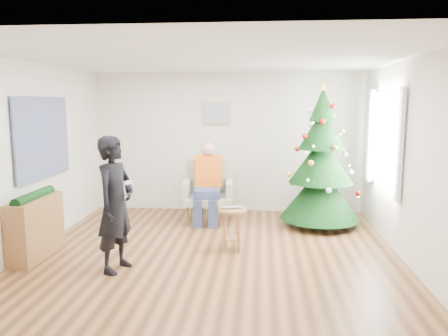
# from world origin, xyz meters

# --- Properties ---
(floor) EXTENTS (5.00, 5.00, 0.00)m
(floor) POSITION_xyz_m (0.00, 0.00, 0.00)
(floor) COLOR brown
(floor) RESTS_ON ground
(ceiling) EXTENTS (5.00, 5.00, 0.00)m
(ceiling) POSITION_xyz_m (0.00, 0.00, 2.60)
(ceiling) COLOR white
(ceiling) RESTS_ON wall_back
(wall_back) EXTENTS (5.00, 0.00, 5.00)m
(wall_back) POSITION_xyz_m (0.00, 2.50, 1.30)
(wall_back) COLOR silver
(wall_back) RESTS_ON floor
(wall_front) EXTENTS (5.00, 0.00, 5.00)m
(wall_front) POSITION_xyz_m (0.00, -2.50, 1.30)
(wall_front) COLOR silver
(wall_front) RESTS_ON floor
(wall_left) EXTENTS (0.00, 5.00, 5.00)m
(wall_left) POSITION_xyz_m (-2.50, 0.00, 1.30)
(wall_left) COLOR silver
(wall_left) RESTS_ON floor
(wall_right) EXTENTS (0.00, 5.00, 5.00)m
(wall_right) POSITION_xyz_m (2.50, 0.00, 1.30)
(wall_right) COLOR silver
(wall_right) RESTS_ON floor
(window_panel) EXTENTS (0.04, 1.30, 1.40)m
(window_panel) POSITION_xyz_m (2.47, 1.00, 1.50)
(window_panel) COLOR white
(window_panel) RESTS_ON wall_right
(curtains) EXTENTS (0.05, 1.75, 1.50)m
(curtains) POSITION_xyz_m (2.44, 1.00, 1.50)
(curtains) COLOR white
(curtains) RESTS_ON wall_right
(christmas_tree) EXTENTS (1.31, 1.31, 2.37)m
(christmas_tree) POSITION_xyz_m (1.62, 1.57, 1.07)
(christmas_tree) COLOR #3F2816
(christmas_tree) RESTS_ON floor
(stool) EXTENTS (0.40, 0.40, 0.59)m
(stool) POSITION_xyz_m (0.25, 0.19, 0.30)
(stool) COLOR brown
(stool) RESTS_ON floor
(laptop) EXTENTS (0.38, 0.30, 0.03)m
(laptop) POSITION_xyz_m (0.25, 0.19, 0.61)
(laptop) COLOR silver
(laptop) RESTS_ON stool
(armchair) EXTENTS (0.89, 0.82, 1.05)m
(armchair) POSITION_xyz_m (-0.27, 1.67, 0.39)
(armchair) COLOR gray
(armchair) RESTS_ON floor
(seated_person) EXTENTS (0.48, 0.69, 1.37)m
(seated_person) POSITION_xyz_m (-0.26, 1.60, 0.71)
(seated_person) COLOR navy
(seated_person) RESTS_ON armchair
(standing_man) EXTENTS (0.54, 0.68, 1.65)m
(standing_man) POSITION_xyz_m (-1.11, -0.64, 0.83)
(standing_man) COLOR black
(standing_man) RESTS_ON floor
(game_controller) EXTENTS (0.07, 0.13, 0.04)m
(game_controller) POSITION_xyz_m (-0.93, -0.67, 1.10)
(game_controller) COLOR white
(game_controller) RESTS_ON standing_man
(console) EXTENTS (0.31, 1.00, 0.80)m
(console) POSITION_xyz_m (-2.33, -0.29, 0.40)
(console) COLOR brown
(console) RESTS_ON floor
(garland) EXTENTS (0.14, 0.90, 0.14)m
(garland) POSITION_xyz_m (-2.33, -0.29, 0.82)
(garland) COLOR black
(garland) RESTS_ON console
(tapestry) EXTENTS (0.03, 1.50, 1.15)m
(tapestry) POSITION_xyz_m (-2.46, 0.30, 1.55)
(tapestry) COLOR black
(tapestry) RESTS_ON wall_left
(framed_picture) EXTENTS (0.52, 0.05, 0.42)m
(framed_picture) POSITION_xyz_m (-0.20, 2.46, 1.85)
(framed_picture) COLOR tan
(framed_picture) RESTS_ON wall_back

